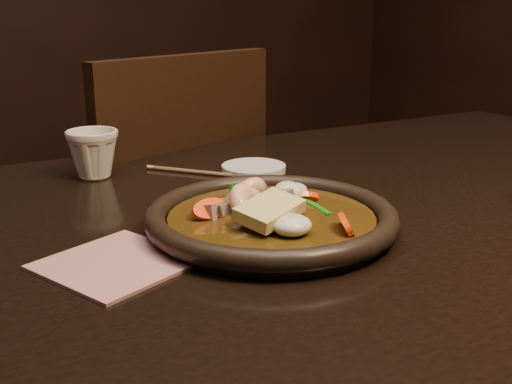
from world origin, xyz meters
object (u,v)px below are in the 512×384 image
tea_cup (93,152)px  plate (271,219)px  chair (153,248)px  table (315,259)px

tea_cup → plate: bearing=-70.5°
chair → tea_cup: chair is taller
table → tea_cup: size_ratio=19.43×
table → chair: bearing=94.7°
table → chair: size_ratio=1.73×
plate → chair: bearing=84.8°
table → chair: chair is taller
tea_cup → table: bearing=-53.1°
plate → tea_cup: size_ratio=3.79×
chair → plate: (-0.06, -0.61, 0.26)m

